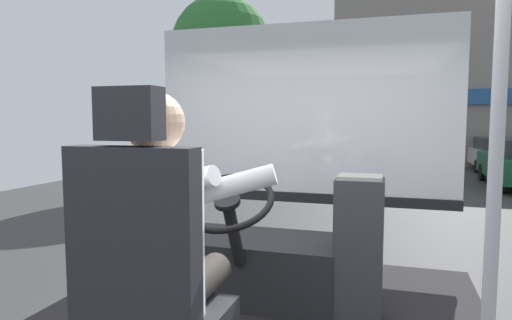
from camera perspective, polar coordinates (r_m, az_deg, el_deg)
ground at (r=11.03m, az=13.07°, el=-4.83°), size 18.00×44.00×0.06m
driver_seat at (r=1.77m, az=-13.46°, el=-15.97°), size 0.48×0.48×1.27m
bus_driver at (r=1.79m, az=-11.91°, el=-8.43°), size 0.80×0.56×0.85m
steering_console at (r=2.98m, az=-0.41°, el=-13.19°), size 1.10×1.00×0.85m
handrail_pole at (r=1.60m, az=28.22°, el=-1.28°), size 0.04×0.04×2.00m
fare_box at (r=2.67m, az=12.96°, el=-11.00°), size 0.27×0.24×0.85m
windshield_panel at (r=3.73m, az=5.81°, el=3.40°), size 2.50×0.08×1.48m
street_tree at (r=13.05m, az=-4.47°, el=14.20°), size 2.78×2.78×5.33m
shop_building at (r=21.82m, az=28.12°, el=8.77°), size 13.04×4.84×6.90m
parked_car_white at (r=18.87m, az=28.62°, el=0.80°), size 2.01×4.30×1.21m
parked_car_blue at (r=25.34m, az=24.85°, el=2.08°), size 1.88×3.81×1.34m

